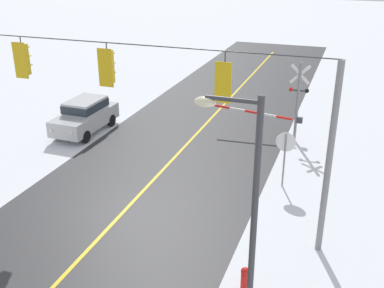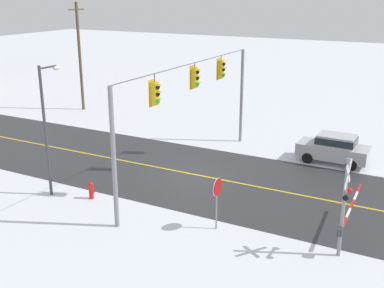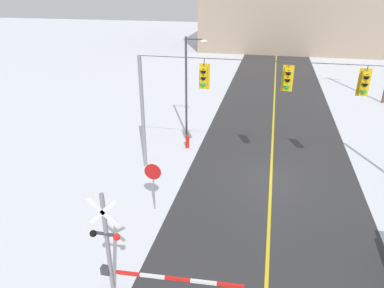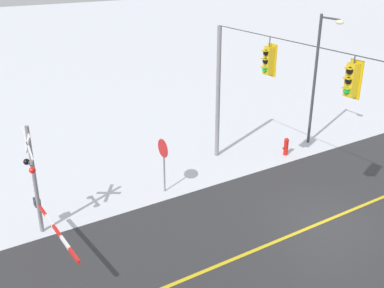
{
  "view_description": "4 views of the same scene",
  "coord_description": "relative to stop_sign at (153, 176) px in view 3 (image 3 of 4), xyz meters",
  "views": [
    {
      "loc": [
        -7.37,
        13.23,
        9.04
      ],
      "look_at": [
        -2.44,
        -0.62,
        2.8
      ],
      "focal_mm": 43.59,
      "sensor_mm": 36.0,
      "label": 1
    },
    {
      "loc": [
        -21.92,
        -11.62,
        9.77
      ],
      "look_at": [
        -1.54,
        -0.8,
        2.34
      ],
      "focal_mm": 44.42,
      "sensor_mm": 36.0,
      "label": 2
    },
    {
      "loc": [
        -0.51,
        -16.93,
        9.51
      ],
      "look_at": [
        -3.77,
        -2.36,
        2.72
      ],
      "focal_mm": 33.29,
      "sensor_mm": 36.0,
      "label": 3
    },
    {
      "loc": [
        9.53,
        -11.85,
        9.19
      ],
      "look_at": [
        -3.94,
        -3.36,
        2.44
      ],
      "focal_mm": 42.67,
      "sensor_mm": 36.0,
      "label": 4
    }
  ],
  "objects": [
    {
      "name": "ground_plane",
      "position": [
        5.18,
        3.94,
        -1.71
      ],
      "size": [
        160.0,
        160.0,
        0.0
      ],
      "primitive_type": "plane",
      "color": "silver"
    },
    {
      "name": "road_asphalt",
      "position": [
        5.18,
        9.94,
        -1.71
      ],
      "size": [
        9.0,
        80.0,
        0.01
      ],
      "primitive_type": "cube",
      "color": "#303033",
      "rests_on": "ground"
    },
    {
      "name": "lane_centre_line",
      "position": [
        5.18,
        9.94,
        -1.7
      ],
      "size": [
        0.14,
        72.0,
        0.01
      ],
      "primitive_type": "cube",
      "color": "gold",
      "rests_on": "ground"
    },
    {
      "name": "signal_span",
      "position": [
        5.21,
        3.92,
        2.56
      ],
      "size": [
        14.2,
        0.47,
        6.22
      ],
      "color": "gray",
      "rests_on": "ground"
    },
    {
      "name": "stop_sign",
      "position": [
        0.0,
        0.0,
        0.0
      ],
      "size": [
        0.8,
        0.09,
        2.35
      ],
      "color": "gray",
      "rests_on": "ground"
    },
    {
      "name": "railroad_crossing",
      "position": [
        0.66,
        -5.12,
        0.26
      ],
      "size": [
        4.73,
        0.31,
        4.0
      ],
      "color": "gray",
      "rests_on": "ground"
    },
    {
      "name": "streetlamp_near",
      "position": [
        -0.41,
        8.91,
        2.2
      ],
      "size": [
        1.39,
        0.28,
        6.5
      ],
      "color": "#38383D",
      "rests_on": "ground"
    },
    {
      "name": "fire_hydrant",
      "position": [
        -0.06,
        6.81,
        -1.25
      ],
      "size": [
        0.24,
        0.31,
        0.88
      ],
      "color": "red",
      "rests_on": "ground"
    },
    {
      "name": "building_distant",
      "position": [
        6.65,
        46.73,
        5.05
      ],
      "size": [
        25.88,
        14.09,
        13.53
      ],
      "primitive_type": "cube",
      "color": "gray",
      "rests_on": "ground"
    }
  ]
}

